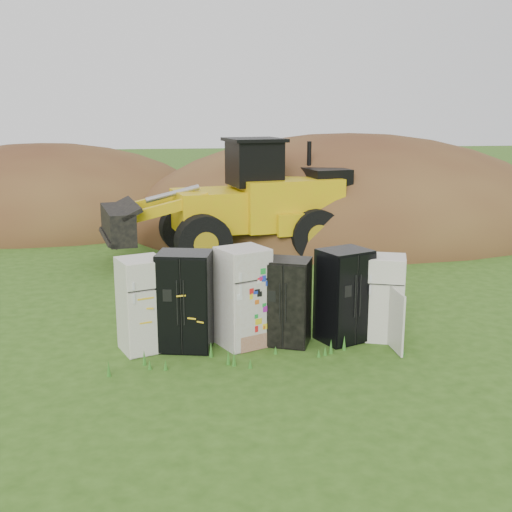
{
  "coord_description": "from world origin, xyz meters",
  "views": [
    {
      "loc": [
        -1.95,
        -11.56,
        4.48
      ],
      "look_at": [
        0.01,
        2.0,
        1.28
      ],
      "focal_mm": 45.0,
      "sensor_mm": 36.0,
      "label": 1
    }
  ],
  "objects_px": {
    "fridge_black_right": "(344,295)",
    "wheel_loader": "(226,199)",
    "fridge_open_door": "(384,298)",
    "fridge_leftmost": "(142,305)",
    "fridge_black_side": "(185,301)",
    "fridge_dark_mid": "(287,302)",
    "fridge_sticker": "(243,297)"
  },
  "relations": [
    {
      "from": "fridge_black_right",
      "to": "wheel_loader",
      "type": "height_order",
      "value": "wheel_loader"
    },
    {
      "from": "fridge_open_door",
      "to": "fridge_leftmost",
      "type": "bearing_deg",
      "value": -160.98
    },
    {
      "from": "fridge_black_side",
      "to": "fridge_open_door",
      "type": "distance_m",
      "value": 3.87
    },
    {
      "from": "fridge_dark_mid",
      "to": "fridge_open_door",
      "type": "relative_size",
      "value": 1.0
    },
    {
      "from": "fridge_leftmost",
      "to": "fridge_black_side",
      "type": "xyz_separation_m",
      "value": [
        0.8,
        -0.03,
        0.05
      ]
    },
    {
      "from": "fridge_dark_mid",
      "to": "fridge_open_door",
      "type": "height_order",
      "value": "same"
    },
    {
      "from": "fridge_leftmost",
      "to": "fridge_dark_mid",
      "type": "bearing_deg",
      "value": -21.04
    },
    {
      "from": "fridge_leftmost",
      "to": "wheel_loader",
      "type": "bearing_deg",
      "value": 52.48
    },
    {
      "from": "fridge_sticker",
      "to": "wheel_loader",
      "type": "relative_size",
      "value": 0.26
    },
    {
      "from": "fridge_open_door",
      "to": "fridge_black_side",
      "type": "bearing_deg",
      "value": -160.68
    },
    {
      "from": "fridge_dark_mid",
      "to": "fridge_open_door",
      "type": "bearing_deg",
      "value": 21.94
    },
    {
      "from": "fridge_black_right",
      "to": "fridge_open_door",
      "type": "relative_size",
      "value": 1.09
    },
    {
      "from": "fridge_sticker",
      "to": "fridge_dark_mid",
      "type": "height_order",
      "value": "fridge_sticker"
    },
    {
      "from": "fridge_leftmost",
      "to": "fridge_open_door",
      "type": "distance_m",
      "value": 4.67
    },
    {
      "from": "fridge_black_right",
      "to": "fridge_leftmost",
      "type": "bearing_deg",
      "value": 157.12
    },
    {
      "from": "fridge_leftmost",
      "to": "fridge_black_right",
      "type": "bearing_deg",
      "value": -20.47
    },
    {
      "from": "fridge_sticker",
      "to": "fridge_leftmost",
      "type": "bearing_deg",
      "value": 156.36
    },
    {
      "from": "fridge_leftmost",
      "to": "fridge_black_side",
      "type": "relative_size",
      "value": 0.95
    },
    {
      "from": "fridge_dark_mid",
      "to": "fridge_black_right",
      "type": "distance_m",
      "value": 1.13
    },
    {
      "from": "fridge_leftmost",
      "to": "fridge_black_right",
      "type": "relative_size",
      "value": 0.98
    },
    {
      "from": "fridge_black_right",
      "to": "wheel_loader",
      "type": "distance_m",
      "value": 7.55
    },
    {
      "from": "fridge_black_side",
      "to": "fridge_sticker",
      "type": "relative_size",
      "value": 0.98
    },
    {
      "from": "fridge_leftmost",
      "to": "fridge_black_side",
      "type": "distance_m",
      "value": 0.8
    },
    {
      "from": "fridge_leftmost",
      "to": "wheel_loader",
      "type": "distance_m",
      "value": 7.71
    },
    {
      "from": "fridge_leftmost",
      "to": "fridge_open_door",
      "type": "bearing_deg",
      "value": -20.81
    },
    {
      "from": "fridge_sticker",
      "to": "fridge_open_door",
      "type": "relative_size",
      "value": 1.14
    },
    {
      "from": "fridge_leftmost",
      "to": "wheel_loader",
      "type": "height_order",
      "value": "wheel_loader"
    },
    {
      "from": "fridge_leftmost",
      "to": "fridge_dark_mid",
      "type": "relative_size",
      "value": 1.06
    },
    {
      "from": "fridge_open_door",
      "to": "wheel_loader",
      "type": "xyz_separation_m",
      "value": [
        -2.39,
        7.36,
        0.95
      ]
    },
    {
      "from": "fridge_leftmost",
      "to": "fridge_black_side",
      "type": "height_order",
      "value": "fridge_black_side"
    },
    {
      "from": "fridge_leftmost",
      "to": "fridge_dark_mid",
      "type": "distance_m",
      "value": 2.74
    },
    {
      "from": "fridge_black_side",
      "to": "fridge_black_right",
      "type": "xyz_separation_m",
      "value": [
        3.06,
        0.01,
        -0.02
      ]
    }
  ]
}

